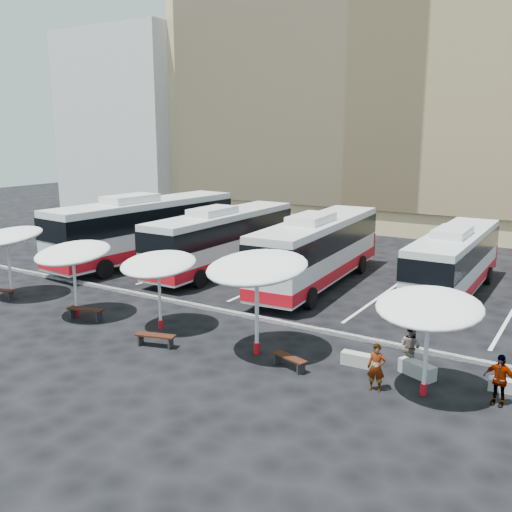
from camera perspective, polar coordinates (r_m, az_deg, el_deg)
The scene contains 24 objects.
ground at distance 26.23m, azimuth -5.34°, elevation -5.66°, with size 120.00×120.00×0.00m, color black.
sandstone_building at distance 54.05m, azimuth 16.08°, elevation 16.77°, with size 42.00×18.25×29.60m.
apartment_block at distance 64.41m, azimuth -10.57°, elevation 13.03°, with size 14.00×14.00×18.00m, color silver.
curb_divider at distance 26.59m, azimuth -4.69°, elevation -5.22°, with size 34.00×0.25×0.15m, color black.
bay_lines at distance 32.70m, azimuth 3.12°, elevation -1.95°, with size 24.15×12.00×0.01m.
bus_0 at distance 36.52m, azimuth -10.97°, elevation 2.88°, with size 4.07×13.76×4.30m.
bus_1 at distance 33.69m, azimuth -3.30°, elevation 1.88°, with size 2.86×12.08×3.83m.
bus_2 at distance 30.46m, azimuth 6.23°, elevation 0.80°, with size 3.50×12.57×3.94m.
bus_3 at distance 30.05m, azimuth 19.22°, elevation -0.38°, with size 2.72×11.24×3.56m.
sunshade_0 at distance 30.37m, azimuth -23.67°, elevation 1.74°, with size 4.39×4.42×3.57m.
sunshade_1 at distance 26.09m, azimuth -17.85°, elevation 0.27°, with size 3.28×3.33×3.41m.
sunshade_2 at distance 23.67m, azimuth -9.73°, elevation -0.82°, with size 3.53×3.56×3.26m.
sunshade_3 at distance 20.52m, azimuth 0.09°, elevation -1.17°, with size 4.25×4.29×3.88m.
sunshade_4 at distance 18.14m, azimuth 16.92°, elevation -4.98°, with size 3.40×3.44×3.37m.
wood_bench_0 at distance 30.85m, azimuth -24.14°, elevation -3.28°, with size 1.51×0.71×0.45m.
wood_bench_1 at distance 26.17m, azimuth -16.67°, elevation -5.29°, with size 1.71×0.82×0.51m.
wood_bench_2 at distance 22.40m, azimuth -10.03°, elevation -8.01°, with size 1.64×0.83×0.48m.
wood_bench_3 at distance 20.19m, azimuth 3.36°, elevation -10.27°, with size 1.48×0.80×0.44m.
conc_bench_0 at distance 20.74m, azimuth 10.19°, elevation -10.16°, with size 1.20×0.40×0.45m, color gray.
conc_bench_1 at distance 20.35m, azimuth 15.82°, elevation -10.85°, with size 1.31×0.44×0.49m, color gray.
conc_bench_2 at distance 20.17m, azimuth 23.78°, elevation -11.81°, with size 1.09×0.36×0.41m, color gray.
passenger_0 at distance 18.80m, azimuth 11.95°, elevation -10.85°, with size 0.57×0.37×1.56m, color black.
passenger_1 at distance 20.69m, azimuth 15.20°, elevation -8.76°, with size 0.78×0.61×1.60m, color black.
passenger_2 at distance 18.97m, azimuth 23.13°, elevation -11.32°, with size 0.95×0.39×1.61m, color black.
Camera 1 is at (15.13, -19.83, 8.13)m, focal length 40.00 mm.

